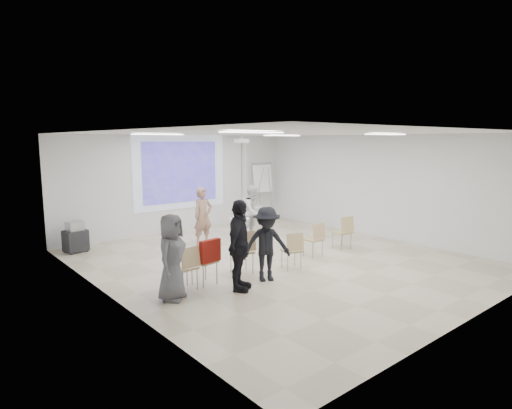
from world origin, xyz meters
TOP-DOWN VIEW (x-y plane):
  - floor at (0.00, 0.00)m, footprint 8.00×9.00m
  - ceiling at (0.00, 0.00)m, footprint 8.00×9.00m
  - wall_back at (0.00, 4.55)m, footprint 8.00×0.10m
  - wall_left at (-4.05, 0.00)m, footprint 0.10×9.00m
  - wall_right at (4.05, 0.00)m, footprint 0.10×9.00m
  - projection_halo at (0.00, 4.49)m, footprint 3.20×0.01m
  - projection_image at (0.00, 4.47)m, footprint 2.60×0.01m
  - pedestal_table at (0.41, 2.04)m, footprint 0.65×0.65m
  - player_left at (-0.58, 2.35)m, footprint 0.67×0.47m
  - player_right at (1.16, 2.32)m, footprint 0.92×0.79m
  - controller_left at (-0.40, 2.60)m, footprint 0.04×0.12m
  - controller_right at (0.98, 2.57)m, footprint 0.06×0.12m
  - chair_far_left at (-2.74, -0.46)m, footprint 0.44×0.47m
  - chair_left_mid at (-2.27, -0.42)m, footprint 0.48×0.51m
  - chair_left_inner at (-1.29, -0.33)m, footprint 0.54×0.57m
  - chair_center at (-0.27, -0.79)m, footprint 0.51×0.53m
  - chair_right_inner at (0.88, -0.40)m, footprint 0.41×0.44m
  - chair_right_far at (2.01, -0.37)m, footprint 0.48×0.50m
  - red_jacket at (-2.28, -0.56)m, footprint 0.47×0.16m
  - laptop at (-1.27, -0.23)m, footprint 0.40×0.33m
  - audience_left at (-1.97, -1.06)m, footprint 1.34×1.27m
  - audience_mid at (-1.19, -0.96)m, footprint 1.26×1.01m
  - audience_outer at (-3.18, -0.68)m, footprint 1.02×0.96m
  - flipchart_easel at (3.12, 4.19)m, footprint 0.88×0.68m
  - av_cart at (-3.46, 3.85)m, footprint 0.60×0.51m
  - ceiling_projector at (0.10, 1.49)m, footprint 0.30×0.25m
  - fluor_panel_nw at (-2.00, 2.00)m, footprint 1.20×0.30m
  - fluor_panel_ne at (2.00, 2.00)m, footprint 1.20×0.30m
  - fluor_panel_sw at (-2.00, -1.50)m, footprint 1.20×0.30m
  - fluor_panel_se at (2.00, -1.50)m, footprint 1.20×0.30m

SIDE VIEW (x-z plane):
  - floor at x=0.00m, z-range -0.10..0.00m
  - av_cart at x=-3.46m, z-range -0.03..0.77m
  - pedestal_table at x=0.41m, z-range 0.04..0.74m
  - chair_center at x=-0.27m, z-range 0.08..0.92m
  - chair_right_inner at x=0.88m, z-range 0.08..0.94m
  - laptop at x=-1.27m, z-range 0.50..0.52m
  - chair_far_left at x=-2.74m, z-range 0.08..0.94m
  - chair_right_far at x=2.01m, z-range 0.08..0.96m
  - chair_left_mid at x=-2.27m, z-range 0.08..1.01m
  - chair_left_inner at x=-1.29m, z-range 0.09..1.04m
  - red_jacket at x=-2.28m, z-range 0.50..0.94m
  - player_right at x=1.16m, z-range 0.00..1.70m
  - audience_mid at x=-1.19m, z-range 0.00..1.72m
  - audience_outer at x=-3.18m, z-range 0.00..1.75m
  - player_left at x=-0.58m, z-range 0.00..1.80m
  - audience_left at x=-1.97m, z-range 0.00..2.00m
  - controller_right at x=0.98m, z-range 1.13..1.16m
  - controller_left at x=-0.40m, z-range 1.17..1.21m
  - wall_back at x=0.00m, z-range 0.00..3.00m
  - wall_left at x=-4.05m, z-range 0.00..3.00m
  - wall_right at x=4.05m, z-range 0.00..3.00m
  - flipchart_easel at x=3.12m, z-range 0.49..2.54m
  - projection_halo at x=0.00m, z-range 0.70..3.00m
  - projection_image at x=0.00m, z-range 0.90..2.80m
  - ceiling_projector at x=0.10m, z-range 1.19..4.19m
  - fluor_panel_nw at x=-2.00m, z-range 2.96..2.98m
  - fluor_panel_ne at x=2.00m, z-range 2.96..2.98m
  - fluor_panel_sw at x=-2.00m, z-range 2.96..2.98m
  - fluor_panel_se at x=2.00m, z-range 2.96..2.98m
  - ceiling at x=0.00m, z-range 3.00..3.10m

